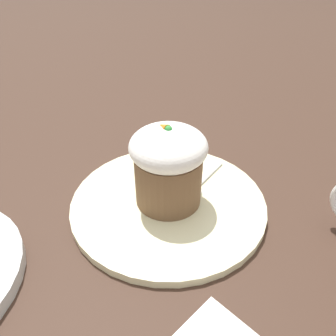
# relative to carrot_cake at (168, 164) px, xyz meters

# --- Properties ---
(ground_plane) EXTENTS (4.00, 4.00, 0.00)m
(ground_plane) POSITION_rel_carrot_cake_xyz_m (-0.00, -0.00, -0.07)
(ground_plane) COLOR #3D281E
(dessert_plate) EXTENTS (0.26, 0.26, 0.01)m
(dessert_plate) POSITION_rel_carrot_cake_xyz_m (-0.00, -0.00, -0.06)
(dessert_plate) COLOR beige
(dessert_plate) RESTS_ON ground_plane
(carrot_cake) EXTENTS (0.10, 0.10, 0.11)m
(carrot_cake) POSITION_rel_carrot_cake_xyz_m (0.00, 0.00, 0.00)
(carrot_cake) COLOR brown
(carrot_cake) RESTS_ON dessert_plate
(spoon) EXTENTS (0.05, 0.11, 0.01)m
(spoon) POSITION_rel_carrot_cake_xyz_m (-0.01, -0.04, -0.05)
(spoon) COLOR silver
(spoon) RESTS_ON dessert_plate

